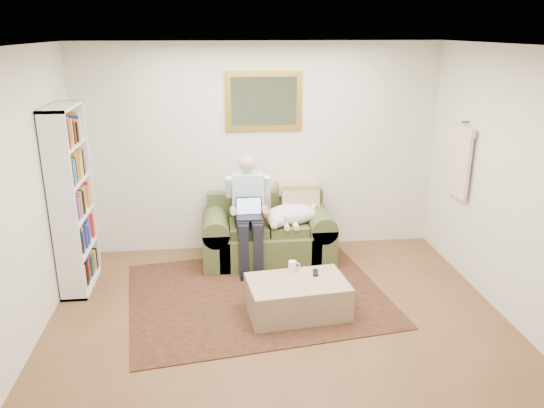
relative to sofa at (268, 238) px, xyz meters
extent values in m
cube|color=brown|center=(-0.05, -2.06, -0.27)|extent=(4.50, 5.00, 0.01)
cube|color=white|center=(-0.05, -2.06, 2.33)|extent=(4.50, 5.00, 0.01)
cube|color=silver|center=(-0.05, 0.44, 1.03)|extent=(4.50, 0.01, 2.60)
cube|color=black|center=(-0.21, -0.93, -0.27)|extent=(2.95, 2.49, 0.01)
cube|color=#404524|center=(0.00, -0.03, -0.08)|extent=(1.20, 0.77, 0.39)
cube|color=#404524|center=(0.00, 0.30, 0.32)|extent=(1.46, 0.17, 0.40)
cube|color=#404524|center=(-0.63, -0.03, -0.03)|extent=(0.32, 0.77, 0.80)
cube|color=#404524|center=(0.63, -0.03, -0.03)|extent=(0.32, 0.77, 0.80)
cube|color=#404524|center=(-0.24, -0.08, 0.17)|extent=(0.46, 0.52, 0.11)
cube|color=#404524|center=(0.24, -0.08, 0.17)|extent=(0.46, 0.52, 0.11)
cube|color=black|center=(-0.24, -0.26, 0.37)|extent=(0.31, 0.21, 0.02)
cube|color=black|center=(-0.24, -0.15, 0.48)|extent=(0.31, 0.06, 0.21)
cube|color=#99BFF2|center=(-0.24, -0.16, 0.48)|extent=(0.28, 0.04, 0.18)
cube|color=tan|center=(0.15, -1.36, -0.10)|extent=(1.04, 0.72, 0.35)
cylinder|color=white|center=(0.14, -1.10, 0.13)|extent=(0.08, 0.08, 0.10)
cube|color=black|center=(0.36, -1.21, 0.09)|extent=(0.07, 0.16, 0.02)
cube|color=gold|center=(0.00, 0.41, 1.63)|extent=(0.94, 0.04, 0.72)
cube|color=gray|center=(0.00, 0.39, 1.63)|extent=(0.80, 0.01, 0.58)
camera|label=1|loc=(-0.63, -6.04, 2.46)|focal=35.00mm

